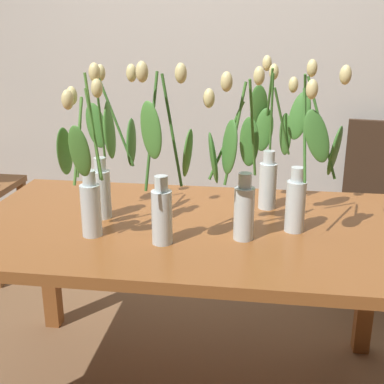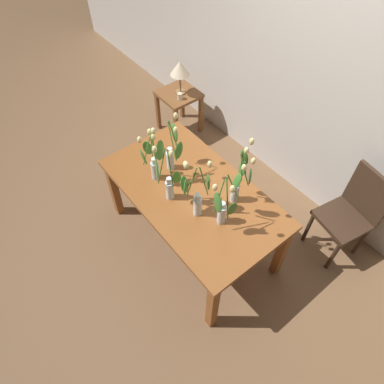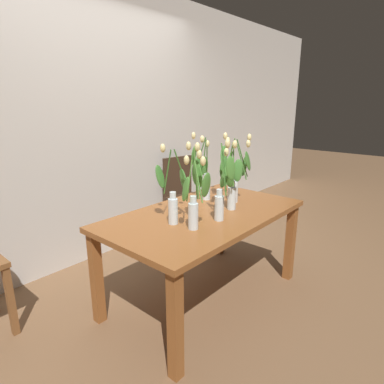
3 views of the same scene
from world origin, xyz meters
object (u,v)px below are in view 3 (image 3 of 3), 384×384
object	(u,v)px
tulip_vase_5	(222,194)
dining_chair	(183,191)
tulip_vase_4	(236,176)
tulip_vase_0	(195,196)
dining_table	(205,223)
tulip_vase_1	(231,184)
tulip_vase_3	(203,175)
tulip_vase_2	(173,198)

from	to	relation	value
tulip_vase_5	dining_chair	distance (m)	1.63
tulip_vase_4	tulip_vase_0	bearing A→B (deg)	-168.44
dining_table	tulip_vase_1	world-z (taller)	tulip_vase_1
tulip_vase_3	tulip_vase_4	size ratio (longest dim) A/B	1.00
tulip_vase_1	tulip_vase_4	size ratio (longest dim) A/B	0.97
tulip_vase_4	tulip_vase_5	world-z (taller)	tulip_vase_5
tulip_vase_0	tulip_vase_1	bearing A→B (deg)	5.51
tulip_vase_0	tulip_vase_2	bearing A→B (deg)	92.72
tulip_vase_2	tulip_vase_4	size ratio (longest dim) A/B	0.98
dining_chair	tulip_vase_0	bearing A→B (deg)	-134.61
tulip_vase_0	dining_chair	xyz separation A→B (m)	(1.21, 1.22, -0.45)
tulip_vase_2	dining_chair	size ratio (longest dim) A/B	0.60
tulip_vase_4	tulip_vase_1	bearing A→B (deg)	-155.89
tulip_vase_0	tulip_vase_1	distance (m)	0.49
tulip_vase_5	tulip_vase_2	bearing A→B (deg)	139.15
dining_chair	tulip_vase_5	bearing A→B (deg)	-127.17
tulip_vase_1	tulip_vase_4	xyz separation A→B (m)	(0.22, 0.10, 0.01)
tulip_vase_0	tulip_vase_3	xyz separation A→B (m)	(0.58, 0.40, -0.02)
tulip_vase_1	tulip_vase_3	size ratio (longest dim) A/B	0.97
tulip_vase_1	tulip_vase_3	xyz separation A→B (m)	(0.10, 0.36, 0.00)
tulip_vase_5	tulip_vase_1	bearing A→B (deg)	19.46
tulip_vase_3	tulip_vase_4	bearing A→B (deg)	-65.88
tulip_vase_0	dining_chair	size ratio (longest dim) A/B	0.62
tulip_vase_1	tulip_vase_3	bearing A→B (deg)	74.41
tulip_vase_2	dining_chair	distance (m)	1.65
tulip_vase_4	tulip_vase_2	bearing A→B (deg)	176.15
dining_table	tulip_vase_3	bearing A→B (deg)	40.95
dining_table	tulip_vase_3	distance (m)	0.48
dining_table	tulip_vase_5	bearing A→B (deg)	-104.79
tulip_vase_2	tulip_vase_5	world-z (taller)	tulip_vase_5
tulip_vase_1	tulip_vase_2	world-z (taller)	tulip_vase_2
tulip_vase_1	tulip_vase_2	bearing A→B (deg)	163.73
dining_table	tulip_vase_5	distance (m)	0.35
tulip_vase_1	tulip_vase_4	distance (m)	0.24
tulip_vase_0	tulip_vase_5	world-z (taller)	tulip_vase_5
tulip_vase_3	dining_table	bearing A→B (deg)	-139.05
tulip_vase_0	tulip_vase_1	xyz separation A→B (m)	(0.48, 0.05, -0.03)
dining_table	tulip_vase_1	size ratio (longest dim) A/B	2.85
dining_chair	tulip_vase_3	bearing A→B (deg)	-127.20
tulip_vase_1	tulip_vase_3	distance (m)	0.37
tulip_vase_3	tulip_vase_5	xyz separation A→B (m)	(-0.33, -0.44, -0.02)
tulip_vase_2	tulip_vase_4	distance (m)	0.71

